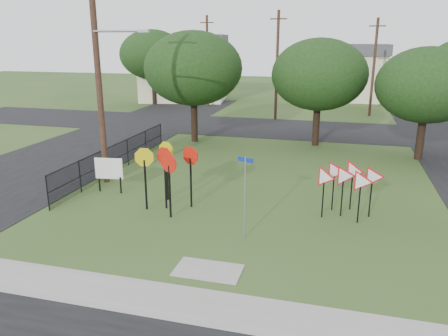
% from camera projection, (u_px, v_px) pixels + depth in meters
% --- Properties ---
extents(ground, '(140.00, 140.00, 0.00)m').
position_uv_depth(ground, '(228.00, 237.00, 15.27)').
color(ground, '#2D4A1B').
extents(sidewalk, '(30.00, 1.60, 0.02)m').
position_uv_depth(sidewalk, '(188.00, 304.00, 11.38)').
color(sidewalk, gray).
rests_on(sidewalk, ground).
extents(planting_strip, '(30.00, 0.80, 0.02)m').
position_uv_depth(planting_strip, '(171.00, 333.00, 10.27)').
color(planting_strip, '#2D4A1B').
rests_on(planting_strip, ground).
extents(street_left, '(8.00, 50.00, 0.02)m').
position_uv_depth(street_left, '(84.00, 149.00, 27.53)').
color(street_left, black).
rests_on(street_left, ground).
extents(street_far, '(60.00, 8.00, 0.02)m').
position_uv_depth(street_far, '(293.00, 129.00, 33.80)').
color(street_far, black).
rests_on(street_far, ground).
extents(curb_pad, '(2.00, 1.20, 0.02)m').
position_uv_depth(curb_pad, '(208.00, 270.00, 13.04)').
color(curb_pad, gray).
rests_on(curb_pad, ground).
extents(street_name_sign, '(0.57, 0.22, 2.89)m').
position_uv_depth(street_name_sign, '(245.00, 192.00, 14.79)').
color(street_name_sign, gray).
rests_on(street_name_sign, ground).
extents(stop_sign_cluster, '(2.44, 2.09, 2.59)m').
position_uv_depth(stop_sign_cluster, '(167.00, 163.00, 17.39)').
color(stop_sign_cluster, black).
rests_on(stop_sign_cluster, ground).
extents(yield_sign_cluster, '(2.65, 1.62, 2.10)m').
position_uv_depth(yield_sign_cluster, '(348.00, 178.00, 16.76)').
color(yield_sign_cluster, black).
rests_on(yield_sign_cluster, ground).
extents(info_board, '(1.27, 0.21, 1.60)m').
position_uv_depth(info_board, '(109.00, 170.00, 19.49)').
color(info_board, black).
rests_on(info_board, ground).
extents(utility_pole_main, '(3.55, 0.33, 10.00)m').
position_uv_depth(utility_pole_main, '(99.00, 73.00, 19.77)').
color(utility_pole_main, '#442A1F').
rests_on(utility_pole_main, ground).
extents(far_pole_a, '(1.40, 0.24, 9.00)m').
position_uv_depth(far_pole_a, '(277.00, 65.00, 36.71)').
color(far_pole_a, '#442A1F').
rests_on(far_pole_a, ground).
extents(far_pole_b, '(1.40, 0.24, 8.50)m').
position_uv_depth(far_pole_b, '(374.00, 67.00, 38.49)').
color(far_pole_b, '#442A1F').
rests_on(far_pole_b, ground).
extents(far_pole_c, '(1.40, 0.24, 9.00)m').
position_uv_depth(far_pole_c, '(207.00, 61.00, 44.26)').
color(far_pole_c, '#442A1F').
rests_on(far_pole_c, ground).
extents(fence_run, '(0.05, 11.55, 1.50)m').
position_uv_depth(fence_run, '(117.00, 157.00, 22.74)').
color(fence_run, black).
rests_on(fence_run, ground).
extents(house_left, '(10.58, 8.88, 7.20)m').
position_uv_depth(house_left, '(184.00, 68.00, 49.24)').
color(house_left, '#ECE8BE').
rests_on(house_left, ground).
extents(house_mid, '(8.40, 8.40, 6.20)m').
position_uv_depth(house_mid, '(349.00, 71.00, 50.44)').
color(house_mid, '#ECE8BE').
rests_on(house_mid, ground).
extents(tree_near_left, '(6.40, 6.40, 7.27)m').
position_uv_depth(tree_near_left, '(193.00, 68.00, 28.37)').
color(tree_near_left, black).
rests_on(tree_near_left, ground).
extents(tree_near_mid, '(6.00, 6.00, 6.80)m').
position_uv_depth(tree_near_mid, '(319.00, 75.00, 27.39)').
color(tree_near_mid, black).
rests_on(tree_near_mid, ground).
extents(tree_near_right, '(5.60, 5.60, 6.33)m').
position_uv_depth(tree_near_right, '(427.00, 85.00, 24.13)').
color(tree_near_right, black).
rests_on(tree_near_right, ground).
extents(tree_far_left, '(6.80, 6.80, 7.73)m').
position_uv_depth(tree_far_left, '(152.00, 55.00, 45.60)').
color(tree_far_left, black).
rests_on(tree_far_left, ground).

